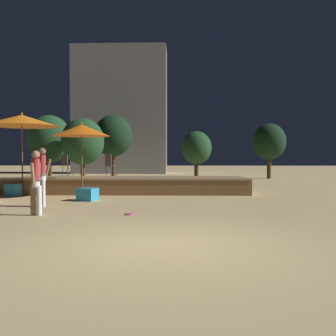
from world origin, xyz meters
name	(u,v)px	position (x,y,z in m)	size (l,w,h in m)	color
ground_plane	(159,245)	(0.00, 0.00, 0.00)	(120.00, 120.00, 0.00)	tan
wooden_deck	(129,185)	(-1.77, 9.68, 0.31)	(9.91, 3.12, 0.69)	olive
patio_umbrella_0	(82,130)	(-3.30, 7.80, 2.50)	(2.15, 2.15, 2.80)	brown
patio_umbrella_1	(22,121)	(-5.70, 8.08, 2.91)	(2.81, 2.81, 3.21)	brown
cube_seat_0	(88,194)	(-2.77, 6.47, 0.21)	(0.71, 0.71, 0.43)	#2D9EDB
cube_seat_1	(13,190)	(-5.94, 7.77, 0.24)	(0.54, 0.54, 0.48)	#2D9EDB
person_0	(36,181)	(-3.30, 3.18, 0.89)	(0.29, 0.47, 1.66)	#997051
person_1	(42,174)	(-3.75, 4.86, 0.97)	(0.46, 0.35, 1.77)	white
bistro_chair_0	(66,163)	(-4.44, 9.57, 1.23)	(0.47, 0.47, 0.90)	#47474C
bistro_chair_1	(110,163)	(-2.44, 8.85, 1.23)	(0.48, 0.48, 0.90)	#47474C
frisbee_disc	(129,214)	(-0.94, 3.33, 0.02)	(0.22, 0.22, 0.03)	#E54C99
background_tree_0	(196,148)	(1.56, 18.24, 2.09)	(1.96, 1.96, 3.19)	#3D2B1C
background_tree_1	(50,139)	(-8.42, 19.07, 2.72)	(2.96, 2.96, 4.35)	#3D2B1C
background_tree_2	(269,142)	(6.70, 19.94, 2.57)	(2.29, 2.29, 3.84)	#3D2B1C
background_tree_3	(83,142)	(-5.63, 17.06, 2.47)	(2.67, 2.67, 3.95)	#3D2B1C
background_tree_4	(113,136)	(-4.52, 21.81, 3.09)	(2.87, 2.87, 4.68)	#3D2B1C
distant_building	(121,111)	(-4.97, 28.62, 5.78)	(8.52, 3.68, 11.56)	gray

